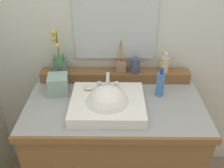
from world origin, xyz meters
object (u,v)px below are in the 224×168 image
at_px(tumbler_cup, 135,65).
at_px(tissue_box, 58,84).
at_px(sink_basin, 107,105).
at_px(soap_bar, 89,88).
at_px(lotion_bottle, 160,84).
at_px(potted_plant, 60,62).
at_px(reed_diffuser, 121,67).
at_px(soap_dispenser, 165,64).

xyz_separation_m(tumbler_cup, tissue_box, (-0.53, -0.15, -0.07)).
distance_m(sink_basin, tumbler_cup, 0.39).
height_order(soap_bar, lotion_bottle, lotion_bottle).
height_order(potted_plant, tissue_box, potted_plant).
distance_m(reed_diffuser, tissue_box, 0.45).
xyz_separation_m(reed_diffuser, lotion_bottle, (0.26, -0.18, -0.03)).
bearing_deg(sink_basin, tissue_box, 151.50).
height_order(soap_dispenser, tissue_box, soap_dispenser).
height_order(soap_bar, potted_plant, potted_plant).
bearing_deg(soap_bar, soap_dispenser, 22.69).
distance_m(tumbler_cup, reed_diffuser, 0.10).
relative_size(soap_bar, tissue_box, 0.54).
relative_size(sink_basin, lotion_bottle, 2.23).
xyz_separation_m(soap_dispenser, tissue_box, (-0.73, -0.16, -0.08)).
height_order(sink_basin, lotion_bottle, lotion_bottle).
height_order(sink_basin, soap_bar, sink_basin).
height_order(tumbler_cup, lotion_bottle, lotion_bottle).
relative_size(potted_plant, tumbler_cup, 2.99).
bearing_deg(potted_plant, lotion_bottle, -13.73).
bearing_deg(reed_diffuser, sink_basin, -104.40).
bearing_deg(potted_plant, soap_bar, -43.44).
height_order(potted_plant, soap_dispenser, potted_plant).
xyz_separation_m(sink_basin, tissue_box, (-0.34, 0.18, 0.04)).
distance_m(soap_bar, potted_plant, 0.31).
height_order(soap_dispenser, lotion_bottle, soap_dispenser).
bearing_deg(reed_diffuser, potted_plant, -178.05).
xyz_separation_m(soap_dispenser, tumbler_cup, (-0.21, -0.01, -0.01)).
bearing_deg(tumbler_cup, lotion_bottle, -47.73).
relative_size(soap_dispenser, reed_diffuser, 0.62).
bearing_deg(reed_diffuser, tissue_box, -159.34).
bearing_deg(tissue_box, soap_bar, -16.42).
bearing_deg(sink_basin, potted_plant, 136.41).
bearing_deg(sink_basin, lotion_bottle, 24.72).
bearing_deg(potted_plant, tumbler_cup, 0.28).
distance_m(soap_dispenser, tumbler_cup, 0.21).
height_order(soap_bar, tissue_box, tissue_box).
bearing_deg(soap_bar, sink_basin, -43.84).
xyz_separation_m(sink_basin, lotion_bottle, (0.34, 0.16, 0.06)).
xyz_separation_m(potted_plant, reed_diffuser, (0.43, 0.01, -0.04)).
distance_m(soap_bar, tissue_box, 0.22).
xyz_separation_m(sink_basin, potted_plant, (-0.34, 0.33, 0.13)).
bearing_deg(tumbler_cup, soap_bar, -146.35).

